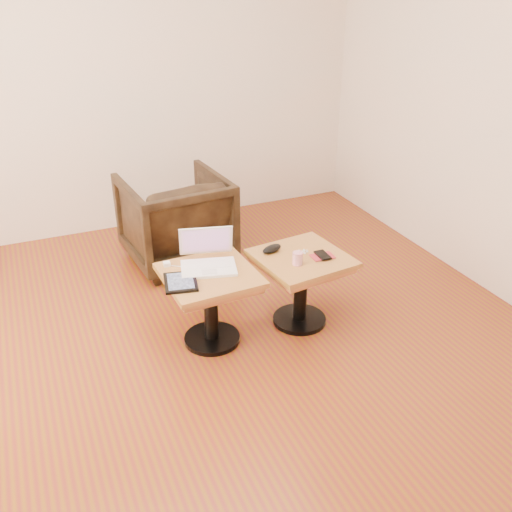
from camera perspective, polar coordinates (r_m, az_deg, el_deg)
name	(u,v)px	position (r m, az deg, el deg)	size (l,w,h in m)	color
room_shell	(180,146)	(2.74, -7.59, 10.83)	(4.52, 4.52, 2.71)	maroon
side_table_left	(210,290)	(3.43, -4.62, -3.46)	(0.56, 0.56, 0.49)	black
side_table_right	(301,273)	(3.62, 4.55, -1.72)	(0.59, 0.59, 0.49)	black
laptop	(208,259)	(3.43, -4.85, -0.29)	(0.39, 0.38, 0.22)	white
tablet	(181,282)	(3.28, -7.55, -2.60)	(0.23, 0.26, 0.02)	black
charging_adapter	(167,264)	(3.48, -8.91, -0.80)	(0.04, 0.04, 0.02)	white
glasses_case	(272,249)	(3.59, 1.59, 0.74)	(0.15, 0.06, 0.05)	black
striped_cup	(298,258)	(3.45, 4.18, -0.23)	(0.06, 0.06, 0.08)	#D43765
earbuds_tangle	(303,252)	(3.60, 4.72, 0.43)	(0.07, 0.06, 0.01)	white
phone_on_sleeve	(323,256)	(3.57, 6.67, 0.03)	(0.14, 0.13, 0.02)	maroon
armchair	(176,219)	(4.46, -8.05, 3.68)	(0.74, 0.77, 0.70)	black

